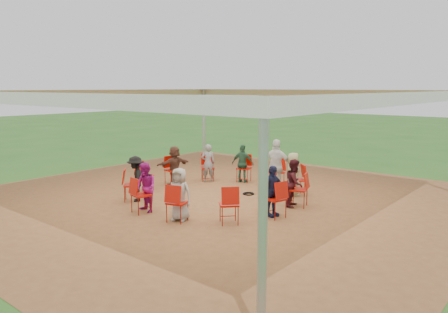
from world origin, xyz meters
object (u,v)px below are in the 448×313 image
Objects in this scene: chair_5 at (173,170)px; chair_8 at (141,195)px; chair_9 at (177,203)px; chair_6 at (145,176)px; standing_person at (276,167)px; chair_3 at (244,168)px; chair_4 at (208,168)px; person_seated_3 at (208,163)px; laptop at (288,184)px; person_seated_0 at (294,183)px; person_seated_2 at (243,164)px; chair_0 at (299,190)px; person_seated_1 at (293,174)px; person_seated_8 at (272,191)px; person_seated_6 at (145,188)px; person_seated_5 at (136,179)px; person_seated_7 at (179,194)px; chair_10 at (229,205)px; person_seated_4 at (175,165)px; chair_1 at (297,180)px; chair_2 at (276,173)px; cable_coil at (249,194)px; chair_11 at (275,199)px; chair_7 at (132,185)px.

chair_5 and chair_8 have the same top height.
chair_6 is at bearing 135.00° from chair_9.
chair_8 is at bearing 48.53° from standing_person.
chair_3 is 1.21m from chair_4.
chair_8 is at bearing 59.12° from person_seated_3.
chair_9 is at bearing 138.66° from laptop.
person_seated_2 is at bearing 45.00° from person_seated_0.
person_seated_1 is at bearing 20.64° from chair_0.
person_seated_8 is at bearing 120.00° from person_seated_2.
person_seated_6 is (-1.18, 0.06, 0.18)m from chair_9.
person_seated_2 is 3.82m from person_seated_5.
person_seated_7 is 0.78× the size of standing_person.
person_seated_8 is at bearing 119.12° from chair_3.
person_seated_4 is (-3.88, 2.04, 0.18)m from chair_10.
person_seated_0 is at bearing 119.12° from chair_4.
chair_1 is at bearing 60.00° from chair_9.
person_seated_3 is 1.00× the size of person_seated_5.
chair_2 reaches higher than laptop.
person_seated_3 is 3.13× the size of laptop.
standing_person is at bearing 94.34° from person_seated_5.
chair_10 is (3.94, -0.86, 0.00)m from chair_6.
cable_coil is at bearing 95.21° from person_seated_5.
person_seated_4 reaches higher than chair_3.
chair_0 is 1.21m from chair_11.
person_seated_0 is (4.32, 1.38, 0.18)m from chair_6.
chair_5 is 1.19m from person_seated_3.
person_seated_6 reaches higher than chair_6.
person_seated_0 is at bearing 165.00° from person_seated_1.
person_seated_1 and person_seated_5 have the same top height.
person_seated_6 reaches higher than laptop.
person_seated_2 and person_seated_6 have the same top height.
chair_7 is at bearing 165.00° from chair_8.
person_seated_2 reaches higher than chair_8.
standing_person is (0.28, 3.76, 0.35)m from chair_9.
chair_8 is at bearing 135.00° from chair_11.
person_seated_4 is 0.78× the size of standing_person.
person_seated_2 is 4.27m from person_seated_6.
chair_5 is 0.72× the size of person_seated_0.
chair_7 and chair_8 have the same top height.
standing_person is at bearing 131.69° from chair_4.
chair_6 is 0.72× the size of person_seated_7.
person_seated_0 reaches higher than chair_2.
chair_5 is 2.27× the size of laptop.
chair_11 is 2.27× the size of laptop.
chair_5 is 3.44m from standing_person.
person_seated_4 is at bearing 60.88° from chair_1.
person_seated_6 is (-0.97, -4.43, 0.18)m from chair_2.
laptop is at bearing 48.66° from chair_9.
person_seated_5 is (-3.59, -2.31, 0.00)m from person_seated_0.
person_seated_6 is 2.86× the size of cable_coil.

